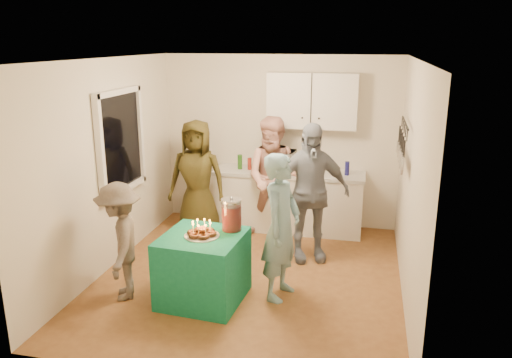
% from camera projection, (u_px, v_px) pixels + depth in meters
% --- Properties ---
extents(floor, '(4.00, 4.00, 0.00)m').
position_uv_depth(floor, '(250.00, 277.00, 6.12)').
color(floor, brown).
rests_on(floor, ground).
extents(ceiling, '(4.00, 4.00, 0.00)m').
position_uv_depth(ceiling, '(249.00, 59.00, 5.42)').
color(ceiling, white).
rests_on(ceiling, floor).
extents(back_wall, '(3.60, 3.60, 0.00)m').
position_uv_depth(back_wall, '(280.00, 141.00, 7.65)').
color(back_wall, silver).
rests_on(back_wall, floor).
extents(left_wall, '(4.00, 4.00, 0.00)m').
position_uv_depth(left_wall, '(108.00, 166.00, 6.15)').
color(left_wall, silver).
rests_on(left_wall, floor).
extents(right_wall, '(4.00, 4.00, 0.00)m').
position_uv_depth(right_wall, '(411.00, 184.00, 5.39)').
color(right_wall, silver).
rests_on(right_wall, floor).
extents(window_night, '(0.04, 1.00, 1.20)m').
position_uv_depth(window_night, '(120.00, 142.00, 6.36)').
color(window_night, black).
rests_on(window_night, left_wall).
extents(counter, '(2.20, 0.58, 0.86)m').
position_uv_depth(counter, '(288.00, 202.00, 7.56)').
color(counter, white).
rests_on(counter, floor).
extents(countertop, '(2.24, 0.62, 0.05)m').
position_uv_depth(countertop, '(289.00, 173.00, 7.44)').
color(countertop, beige).
rests_on(countertop, counter).
extents(upper_cabinet, '(1.30, 0.30, 0.80)m').
position_uv_depth(upper_cabinet, '(312.00, 101.00, 7.22)').
color(upper_cabinet, white).
rests_on(upper_cabinet, back_wall).
extents(pot_rack, '(0.12, 1.00, 0.60)m').
position_uv_depth(pot_rack, '(402.00, 144.00, 5.98)').
color(pot_rack, black).
rests_on(pot_rack, right_wall).
extents(microwave, '(0.58, 0.42, 0.31)m').
position_uv_depth(microwave, '(276.00, 161.00, 7.43)').
color(microwave, white).
rests_on(microwave, countertop).
extents(party_table, '(0.92, 0.92, 0.76)m').
position_uv_depth(party_table, '(203.00, 268.00, 5.50)').
color(party_table, '#11744E').
rests_on(party_table, floor).
extents(donut_cake, '(0.38, 0.38, 0.18)m').
position_uv_depth(donut_cake, '(202.00, 228.00, 5.35)').
color(donut_cake, '#381C0C').
rests_on(donut_cake, party_table).
extents(punch_jar, '(0.22, 0.22, 0.34)m').
position_uv_depth(punch_jar, '(232.00, 215.00, 5.51)').
color(punch_jar, '#B3120E').
rests_on(punch_jar, party_table).
extents(man_birthday, '(0.53, 0.68, 1.65)m').
position_uv_depth(man_birthday, '(281.00, 227.00, 5.46)').
color(man_birthday, '#79A2B0').
rests_on(man_birthday, floor).
extents(woman_back_left, '(0.86, 0.59, 1.72)m').
position_uv_depth(woman_back_left, '(197.00, 179.00, 7.24)').
color(woman_back_left, brown).
rests_on(woman_back_left, floor).
extents(woman_back_center, '(0.87, 0.68, 1.78)m').
position_uv_depth(woman_back_center, '(275.00, 178.00, 7.14)').
color(woman_back_center, '#CB746A').
rests_on(woman_back_center, floor).
extents(woman_back_right, '(1.15, 0.78, 1.82)m').
position_uv_depth(woman_back_right, '(309.00, 193.00, 6.40)').
color(woman_back_right, black).
rests_on(woman_back_right, floor).
extents(child_near_left, '(0.80, 0.99, 1.33)m').
position_uv_depth(child_near_left, '(120.00, 241.00, 5.48)').
color(child_near_left, '#544A43').
rests_on(child_near_left, floor).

